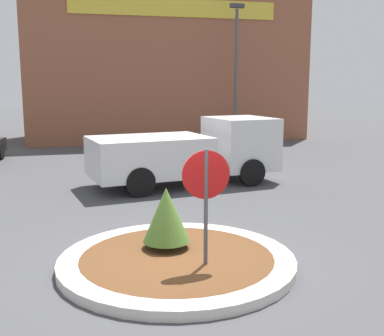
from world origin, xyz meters
TOP-DOWN VIEW (x-y plane):
  - ground_plane at (0.00, 0.00)m, footprint 120.00×120.00m
  - traffic_island at (0.00, 0.00)m, footprint 4.18×4.18m
  - stop_sign at (0.40, -0.46)m, footprint 0.81×0.07m
  - island_shrub at (-0.09, 0.49)m, footprint 0.88×0.88m
  - utility_truck at (1.91, 6.75)m, footprint 6.18×3.19m
  - storefront_building at (3.80, 20.19)m, footprint 15.44×6.07m
  - light_pole at (6.71, 15.99)m, footprint 0.70×0.30m

SIDE VIEW (x-z plane):
  - ground_plane at x=0.00m, z-range 0.00..0.00m
  - traffic_island at x=0.00m, z-range 0.00..0.17m
  - island_shrub at x=-0.09m, z-range 0.24..1.38m
  - utility_truck at x=1.91m, z-range 0.02..2.09m
  - stop_sign at x=0.40m, z-range 0.42..2.56m
  - storefront_building at x=3.80m, z-range 0.00..7.81m
  - light_pole at x=6.71m, z-range 0.57..7.69m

